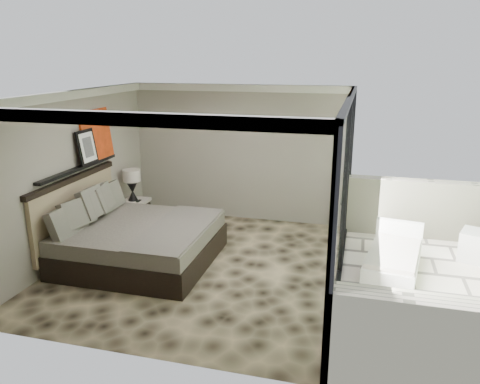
% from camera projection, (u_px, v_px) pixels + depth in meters
% --- Properties ---
extents(floor, '(5.00, 5.00, 0.00)m').
position_uv_depth(floor, '(200.00, 265.00, 7.75)').
color(floor, black).
rests_on(floor, ground).
extents(ceiling, '(4.50, 5.00, 0.02)m').
position_uv_depth(ceiling, '(196.00, 94.00, 6.97)').
color(ceiling, silver).
rests_on(ceiling, back_wall).
extents(back_wall, '(4.50, 0.02, 2.80)m').
position_uv_depth(back_wall, '(239.00, 153.00, 9.67)').
color(back_wall, gray).
rests_on(back_wall, floor).
extents(left_wall, '(0.02, 5.00, 2.80)m').
position_uv_depth(left_wall, '(73.00, 175.00, 7.91)').
color(left_wall, gray).
rests_on(left_wall, floor).
extents(glass_wall, '(0.08, 5.00, 2.80)m').
position_uv_depth(glass_wall, '(344.00, 194.00, 6.81)').
color(glass_wall, white).
rests_on(glass_wall, floor).
extents(terrace_slab, '(3.00, 5.00, 0.12)m').
position_uv_depth(terrace_slab, '(442.00, 297.00, 6.85)').
color(terrace_slab, beige).
rests_on(terrace_slab, ground).
extents(picture_ledge, '(0.12, 2.20, 0.05)m').
position_uv_depth(picture_ledge, '(79.00, 168.00, 7.96)').
color(picture_ledge, black).
rests_on(picture_ledge, left_wall).
extents(bed, '(2.40, 2.32, 1.33)m').
position_uv_depth(bed, '(135.00, 239.00, 7.84)').
color(bed, black).
rests_on(bed, floor).
extents(nightstand, '(0.51, 0.51, 0.48)m').
position_uv_depth(nightstand, '(137.00, 213.00, 9.61)').
color(nightstand, black).
rests_on(nightstand, floor).
extents(table_lamp, '(0.35, 0.35, 0.64)m').
position_uv_depth(table_lamp, '(132.00, 181.00, 9.38)').
color(table_lamp, black).
rests_on(table_lamp, nightstand).
extents(abstract_canvas, '(0.13, 0.90, 0.90)m').
position_uv_depth(abstract_canvas, '(96.00, 135.00, 8.43)').
color(abstract_canvas, '#B5160F').
rests_on(abstract_canvas, picture_ledge).
extents(framed_print, '(0.11, 0.50, 0.60)m').
position_uv_depth(framed_print, '(87.00, 147.00, 8.07)').
color(framed_print, black).
rests_on(framed_print, picture_ledge).
extents(ottoman, '(0.65, 0.65, 0.51)m').
position_uv_depth(ottoman, '(477.00, 246.00, 7.88)').
color(ottoman, silver).
rests_on(ottoman, terrace_slab).
extents(lounger, '(1.01, 1.66, 0.61)m').
position_uv_depth(lounger, '(393.00, 258.00, 7.58)').
color(lounger, white).
rests_on(lounger, terrace_slab).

